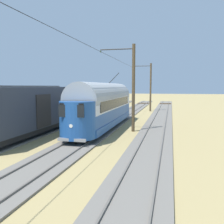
{
  "coord_description": "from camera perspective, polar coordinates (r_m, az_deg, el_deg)",
  "views": [
    {
      "loc": [
        -6.18,
        25.81,
        3.97
      ],
      "look_at": [
        -0.97,
        4.09,
        1.65
      ],
      "focal_mm": 39.55,
      "sensor_mm": 36.0,
      "label": 1
    }
  ],
  "objects": [
    {
      "name": "vintage_streetcar",
      "position": [
        23.38,
        -1.88,
        1.72
      ],
      "size": [
        2.65,
        15.96,
        5.45
      ],
      "color": "#1E4C93",
      "rests_on": "ground"
    },
    {
      "name": "overhead_wire_run",
      "position": [
        23.25,
        -1.93,
        13.55
      ],
      "size": [
        2.98,
        40.6,
        0.18
      ],
      "color": "black",
      "rests_on": "ground"
    },
    {
      "name": "boxcar_adjacent",
      "position": [
        20.76,
        -19.02,
        0.62
      ],
      "size": [
        2.96,
        11.64,
        3.85
      ],
      "color": "#2D333D",
      "rests_on": "ground"
    },
    {
      "name": "catenary_pole_foreground",
      "position": [
        39.84,
        8.78,
        5.88
      ],
      "size": [
        3.19,
        0.28,
        7.6
      ],
      "color": "#4C3D28",
      "rests_on": "ground"
    },
    {
      "name": "track_adjacent_siding",
      "position": [
        27.13,
        0.17,
        -2.36
      ],
      "size": [
        2.8,
        80.0,
        0.18
      ],
      "color": "#666059",
      "rests_on": "ground"
    },
    {
      "name": "track_streetcar_siding",
      "position": [
        26.44,
        10.7,
        -2.68
      ],
      "size": [
        2.8,
        80.0,
        0.18
      ],
      "color": "#666059",
      "rests_on": "ground"
    },
    {
      "name": "spare_tie_stack",
      "position": [
        35.34,
        -11.83,
        -0.2
      ],
      "size": [
        2.4,
        2.4,
        0.54
      ],
      "color": "#47331E",
      "rests_on": "ground"
    },
    {
      "name": "catenary_pole_mid_near",
      "position": [
        21.66,
        4.75,
        5.94
      ],
      "size": [
        3.19,
        0.28,
        7.6
      ],
      "color": "#4C3D28",
      "rests_on": "ground"
    },
    {
      "name": "ground_plane",
      "position": [
        26.83,
        0.02,
        -2.57
      ],
      "size": [
        220.0,
        220.0,
        0.0
      ],
      "primitive_type": "plane",
      "color": "#9E8956"
    },
    {
      "name": "track_third_siding",
      "position": [
        28.67,
        -9.52,
        -1.99
      ],
      "size": [
        2.8,
        80.0,
        0.18
      ],
      "color": "#666059",
      "rests_on": "ground"
    }
  ]
}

